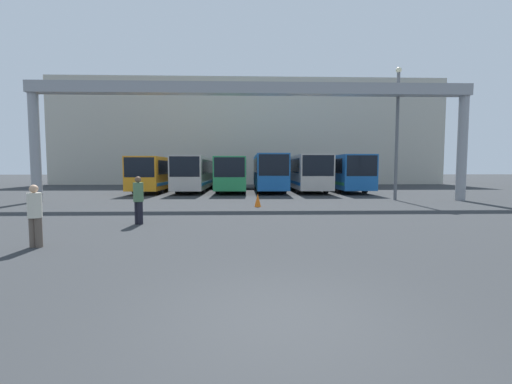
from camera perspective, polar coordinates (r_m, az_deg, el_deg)
The scene contains 13 objects.
ground_plane at distance 4.99m, azimuth 4.52°, elevation -21.25°, with size 200.00×200.00×0.00m, color #2D3033.
building_backdrop at distance 48.99m, azimuth -1.27°, elevation 9.40°, with size 49.57×12.00×13.29m.
overhead_gantry at distance 22.00m, azimuth -0.52°, elevation 14.60°, with size 27.48×0.80×7.36m.
bus_slot_0 at distance 31.49m, azimuth -16.23°, elevation 3.20°, with size 2.45×10.04×2.98m.
bus_slot_1 at distance 31.75m, azimuth -9.98°, elevation 3.38°, with size 2.45×11.87×3.06m.
bus_slot_2 at distance 30.80m, azimuth -4.01°, elevation 3.34°, with size 2.52×10.58×2.99m.
bus_slot_3 at distance 30.99m, azimuth 2.16°, elevation 3.59°, with size 2.51×10.85×3.22m.
bus_slot_4 at distance 31.06m, azimuth 8.35°, elevation 3.50°, with size 2.62×10.15×3.16m.
bus_slot_5 at distance 32.27m, azimuth 14.03°, elevation 3.42°, with size 2.56×11.10×3.15m.
pedestrian_mid_left at distance 13.58m, azimuth -19.01°, elevation -1.10°, with size 0.37×0.37×1.80m.
pedestrian_near_left at distance 10.86m, azimuth -32.93°, elevation -3.12°, with size 0.35×0.35×1.68m.
traffic_cone at distance 18.55m, azimuth 0.29°, elevation -1.38°, with size 0.36×0.36×0.72m.
lamp_post at distance 24.24m, azimuth 22.45°, elevation 9.70°, with size 0.36×0.36×8.52m.
Camera 1 is at (-0.51, -4.48, 2.13)m, focal length 24.00 mm.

